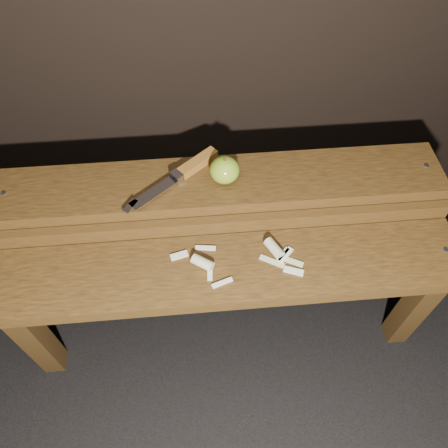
{
  "coord_description": "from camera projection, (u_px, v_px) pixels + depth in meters",
  "views": [
    {
      "loc": [
        -0.06,
        -0.6,
        1.36
      ],
      "look_at": [
        0.0,
        0.06,
        0.45
      ],
      "focal_mm": 35.0,
      "sensor_mm": 36.0,
      "label": 1
    }
  ],
  "objects": [
    {
      "name": "ground",
      "position": [
        226.0,
        318.0,
        1.45
      ],
      "size": [
        60.0,
        60.0,
        0.0
      ],
      "primitive_type": "plane",
      "color": "black"
    },
    {
      "name": "bench_front_tier",
      "position": [
        228.0,
        283.0,
        1.13
      ],
      "size": [
        1.2,
        0.2,
        0.42
      ],
      "color": "#33200C",
      "rests_on": "ground"
    },
    {
      "name": "bench_rear_tier",
      "position": [
        221.0,
        201.0,
        1.22
      ],
      "size": [
        1.2,
        0.21,
        0.5
      ],
      "color": "#33200C",
      "rests_on": "ground"
    },
    {
      "name": "apple",
      "position": [
        225.0,
        170.0,
        1.12
      ],
      "size": [
        0.08,
        0.08,
        0.08
      ],
      "color": "olive",
      "rests_on": "bench_rear_tier"
    },
    {
      "name": "knife",
      "position": [
        187.0,
        170.0,
        1.15
      ],
      "size": [
        0.25,
        0.21,
        0.03
      ],
      "color": "brown",
      "rests_on": "bench_rear_tier"
    },
    {
      "name": "apple_scraps",
      "position": [
        243.0,
        257.0,
        1.09
      ],
      "size": [
        0.33,
        0.13,
        0.03
      ],
      "color": "beige",
      "rests_on": "bench_front_tier"
    }
  ]
}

